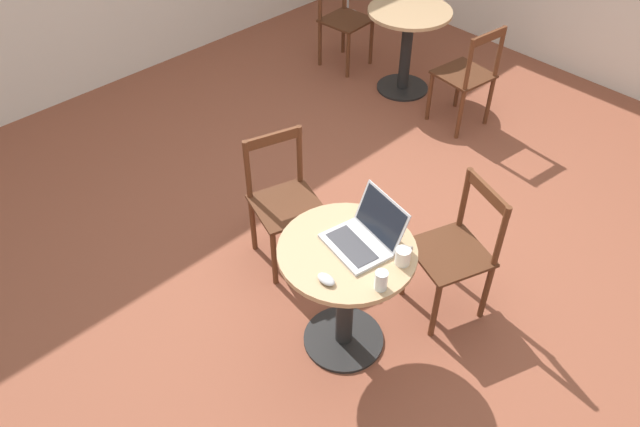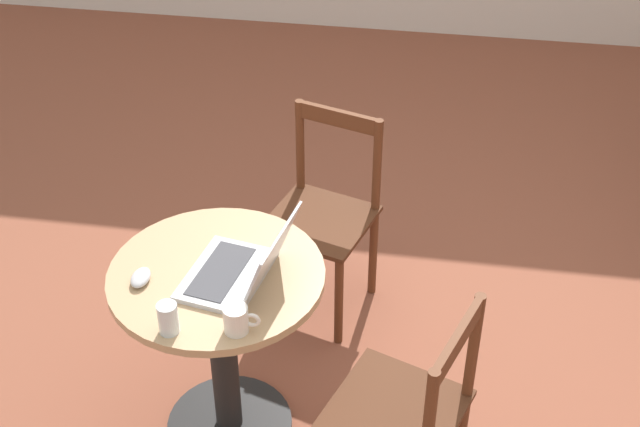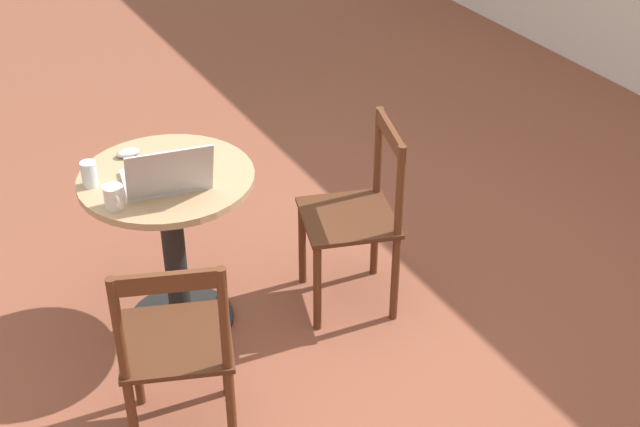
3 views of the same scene
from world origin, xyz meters
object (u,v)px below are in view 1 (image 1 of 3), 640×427
(chair_mid_back, at_px, (343,19))
(cafe_table_near, at_px, (346,280))
(chair_near_right, at_px, (456,252))
(mug, at_px, (403,256))
(cafe_table_mid, at_px, (408,35))
(drinking_glass, at_px, (381,280))
(chair_near_back, at_px, (284,202))
(chair_mid_front, at_px, (467,77))
(laptop, at_px, (364,236))
(mouse, at_px, (326,279))

(chair_mid_back, bearing_deg, cafe_table_near, -135.24)
(chair_near_right, distance_m, chair_mid_back, 3.08)
(cafe_table_near, distance_m, mug, 0.40)
(cafe_table_mid, relative_size, drinking_glass, 7.20)
(chair_near_right, relative_size, chair_near_back, 1.00)
(cafe_table_mid, distance_m, mug, 2.95)
(chair_mid_front, distance_m, laptop, 2.44)
(cafe_table_mid, relative_size, chair_mid_back, 0.86)
(mouse, xyz_separation_m, drinking_glass, (0.16, -0.21, 0.04))
(cafe_table_near, relative_size, chair_near_back, 0.86)
(laptop, height_order, drinking_glass, laptop)
(chair_near_right, distance_m, laptop, 0.71)
(cafe_table_mid, bearing_deg, chair_near_right, -133.46)
(chair_near_back, xyz_separation_m, chair_mid_back, (2.12, 1.57, 0.00))
(drinking_glass, bearing_deg, laptop, 58.56)
(chair_near_right, distance_m, mouse, 0.96)
(chair_near_right, bearing_deg, chair_mid_back, 56.70)
(chair_near_right, height_order, drinking_glass, chair_near_right)
(chair_mid_front, height_order, laptop, laptop)
(chair_near_right, relative_size, chair_mid_back, 1.00)
(cafe_table_near, xyz_separation_m, laptop, (0.09, -0.03, 0.28))
(cafe_table_mid, xyz_separation_m, chair_mid_front, (-0.09, -0.71, -0.08))
(chair_mid_front, relative_size, laptop, 2.27)
(chair_near_right, height_order, chair_mid_front, same)
(chair_mid_front, xyz_separation_m, mouse, (-2.55, -0.98, 0.33))
(chair_mid_front, height_order, mug, chair_mid_front)
(chair_near_back, bearing_deg, laptop, -100.51)
(laptop, bearing_deg, drinking_glass, -121.44)
(chair_mid_front, relative_size, mouse, 8.82)
(cafe_table_mid, distance_m, laptop, 2.85)
(mouse, bearing_deg, cafe_table_mid, 32.57)
(drinking_glass, bearing_deg, cafe_table_mid, 37.35)
(cafe_table_mid, bearing_deg, laptop, -144.90)
(chair_mid_front, relative_size, mug, 7.72)
(chair_near_back, bearing_deg, chair_near_right, -67.17)
(chair_mid_front, relative_size, drinking_glass, 8.38)
(cafe_table_mid, xyz_separation_m, mug, (-2.28, -1.86, 0.27))
(mouse, bearing_deg, chair_near_back, 61.25)
(mouse, relative_size, mug, 0.88)
(chair_near_right, xyz_separation_m, laptop, (-0.57, 0.21, 0.36))
(cafe_table_mid, bearing_deg, mug, -140.80)
(chair_mid_front, xyz_separation_m, drinking_glass, (-2.40, -1.18, 0.36))
(chair_near_right, relative_size, laptop, 2.27)
(cafe_table_mid, bearing_deg, chair_mid_front, -96.94)
(cafe_table_mid, distance_m, mouse, 3.14)
(cafe_table_mid, height_order, laptop, laptop)
(laptop, height_order, mug, laptop)
(drinking_glass, bearing_deg, chair_near_back, 73.76)
(cafe_table_near, bearing_deg, laptop, -16.11)
(chair_mid_front, height_order, mouse, chair_mid_front)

